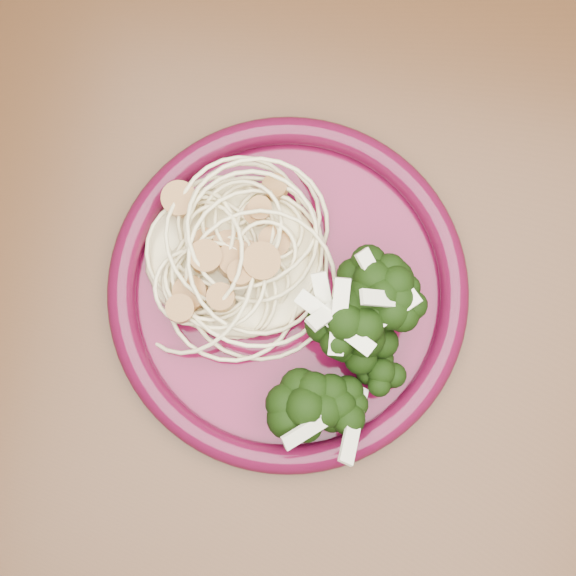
# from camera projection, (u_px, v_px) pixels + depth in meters

# --- Properties ---
(dining_table) EXTENTS (1.20, 0.80, 0.75)m
(dining_table) POSITION_uv_depth(u_px,v_px,m) (225.00, 223.00, 0.71)
(dining_table) COLOR #472814
(dining_table) RESTS_ON ground
(dinner_plate) EXTENTS (0.34, 0.34, 0.02)m
(dinner_plate) POSITION_uv_depth(u_px,v_px,m) (288.00, 290.00, 0.59)
(dinner_plate) COLOR #4E0722
(dinner_plate) RESTS_ON dining_table
(spaghetti_pile) EXTENTS (0.17, 0.15, 0.03)m
(spaghetti_pile) POSITION_uv_depth(u_px,v_px,m) (234.00, 257.00, 0.58)
(spaghetti_pile) COLOR #F4E7AE
(spaghetti_pile) RESTS_ON dinner_plate
(scallop_cluster) EXTENTS (0.16, 0.16, 0.04)m
(scallop_cluster) POSITION_uv_depth(u_px,v_px,m) (230.00, 246.00, 0.55)
(scallop_cluster) COLOR #A27038
(scallop_cluster) RESTS_ON spaghetti_pile
(broccoli_pile) EXTENTS (0.14, 0.18, 0.05)m
(broccoli_pile) POSITION_uv_depth(u_px,v_px,m) (357.00, 324.00, 0.56)
(broccoli_pile) COLOR black
(broccoli_pile) RESTS_ON dinner_plate
(onion_garnish) EXTENTS (0.10, 0.12, 0.05)m
(onion_garnish) POSITION_uv_depth(u_px,v_px,m) (361.00, 318.00, 0.53)
(onion_garnish) COLOR beige
(onion_garnish) RESTS_ON broccoli_pile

